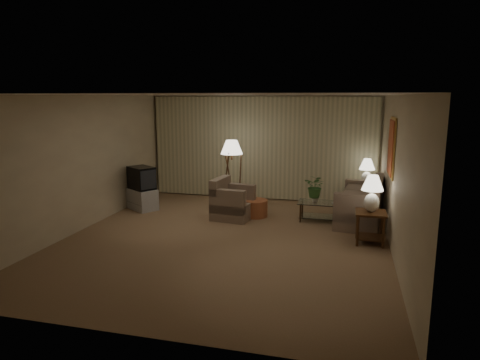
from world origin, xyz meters
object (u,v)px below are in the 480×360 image
at_px(ottoman, 255,208).
at_px(table_lamp_near, 372,190).
at_px(side_table_far, 366,194).
at_px(tv_cabinet, 142,199).
at_px(crt_tv, 142,178).
at_px(sofa, 360,205).
at_px(side_table_near, 370,222).
at_px(coffee_table, 322,209).
at_px(table_lamp_far, 367,170).
at_px(vase, 315,199).
at_px(armchair, 233,203).
at_px(floor_lamp, 232,172).

bearing_deg(ottoman, table_lamp_near, -27.37).
height_order(side_table_far, tv_cabinet, side_table_far).
bearing_deg(side_table_far, crt_tv, -166.23).
xyz_separation_m(sofa, side_table_near, (0.15, -1.35, 0.03)).
height_order(side_table_near, coffee_table, side_table_near).
bearing_deg(table_lamp_far, vase, -131.76).
height_order(armchair, crt_tv, crt_tv).
relative_size(tv_cabinet, vase, 5.80).
height_order(coffee_table, crt_tv, crt_tv).
relative_size(side_table_near, table_lamp_far, 0.95).
bearing_deg(table_lamp_near, coffee_table, 127.24).
xyz_separation_m(side_table_far, table_lamp_near, (0.00, -2.48, 0.61)).
bearing_deg(table_lamp_near, sofa, 96.34).
relative_size(side_table_far, floor_lamp, 0.37).
bearing_deg(crt_tv, ottoman, 34.67).
relative_size(table_lamp_near, crt_tv, 0.89).
xyz_separation_m(sofa, vase, (-0.95, -0.10, 0.11)).
xyz_separation_m(sofa, tv_cabinet, (-5.05, -0.14, -0.14)).
xyz_separation_m(side_table_near, table_lamp_near, (-0.00, -0.00, 0.59)).
bearing_deg(armchair, coffee_table, -75.81).
bearing_deg(vase, side_table_far, 48.24).
xyz_separation_m(coffee_table, tv_cabinet, (-4.25, -0.04, -0.03)).
relative_size(table_lamp_far, tv_cabinet, 0.73).
xyz_separation_m(armchair, table_lamp_near, (2.88, -0.99, 0.65)).
bearing_deg(side_table_far, coffee_table, -127.63).
height_order(sofa, side_table_near, sofa).
bearing_deg(ottoman, tv_cabinet, -178.82).
bearing_deg(tv_cabinet, armchair, 28.17).
relative_size(sofa, tv_cabinet, 2.24).
height_order(table_lamp_near, coffee_table, table_lamp_near).
bearing_deg(sofa, coffee_table, -75.28).
height_order(table_lamp_near, table_lamp_far, table_lamp_near).
relative_size(tv_cabinet, ottoman, 1.53).
xyz_separation_m(table_lamp_near, table_lamp_far, (-0.00, 2.48, -0.03)).
height_order(crt_tv, vase, crt_tv).
xyz_separation_m(table_lamp_near, crt_tv, (-5.20, 1.21, -0.23)).
relative_size(floor_lamp, ottoman, 2.88).
bearing_deg(table_lamp_near, ottoman, 152.63).
bearing_deg(side_table_far, table_lamp_far, 0.00).
relative_size(sofa, table_lamp_far, 3.09).
height_order(table_lamp_near, tv_cabinet, table_lamp_near).
height_order(table_lamp_far, ottoman, table_lamp_far).
bearing_deg(side_table_near, armchair, 161.00).
bearing_deg(floor_lamp, table_lamp_far, 8.79).
relative_size(side_table_near, crt_tv, 0.78).
bearing_deg(coffee_table, tv_cabinet, -179.43).
xyz_separation_m(ottoman, vase, (1.34, -0.01, 0.30)).
bearing_deg(crt_tv, armchair, 28.17).
distance_m(sofa, vase, 0.96).
relative_size(armchair, table_lamp_near, 1.50).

